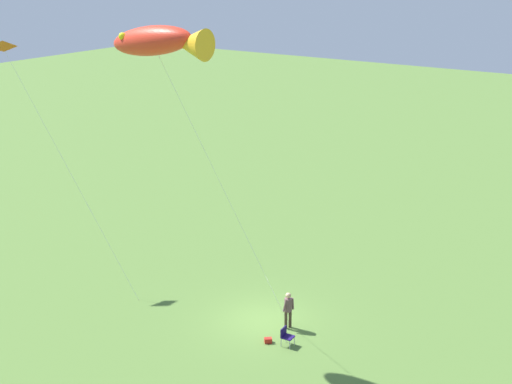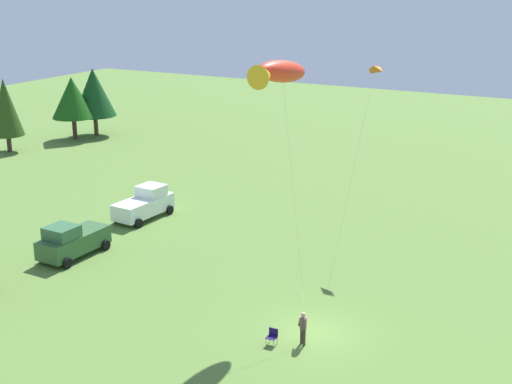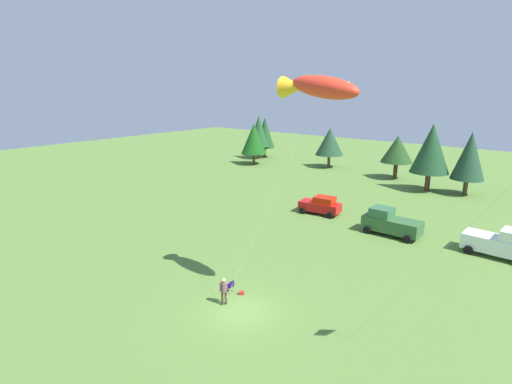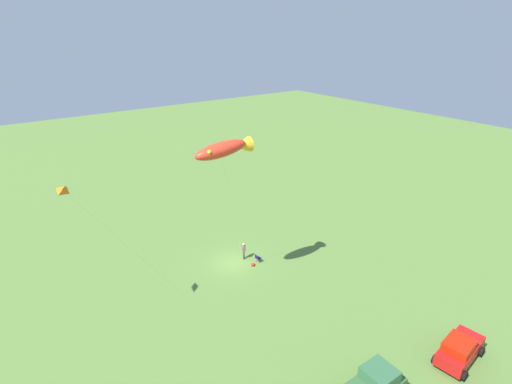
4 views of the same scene
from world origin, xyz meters
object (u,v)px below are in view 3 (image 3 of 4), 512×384
(person_kite_flyer, at_px, (224,289))
(car_red_sedan, at_px, (321,205))
(truck_white_pickup, at_px, (501,244))
(folding_chair, at_px, (230,285))
(kite_large_fish, at_px, (316,87))
(truck_green_flatbed, at_px, (390,223))
(backpack_on_grass, at_px, (242,293))

(person_kite_flyer, height_order, car_red_sedan, car_red_sedan)
(truck_white_pickup, bearing_deg, person_kite_flyer, -118.90)
(person_kite_flyer, height_order, folding_chair, person_kite_flyer)
(kite_large_fish, bearing_deg, truck_green_flatbed, 91.87)
(person_kite_flyer, relative_size, folding_chair, 2.12)
(truck_white_pickup, bearing_deg, car_red_sedan, -179.15)
(car_red_sedan, bearing_deg, person_kite_flyer, -84.05)
(person_kite_flyer, relative_size, truck_green_flatbed, 0.34)
(backpack_on_grass, height_order, car_red_sedan, car_red_sedan)
(car_red_sedan, relative_size, truck_green_flatbed, 0.87)
(folding_chair, distance_m, truck_white_pickup, 21.41)
(backpack_on_grass, height_order, truck_green_flatbed, truck_green_flatbed)
(folding_chair, distance_m, backpack_on_grass, 0.88)
(folding_chair, relative_size, truck_white_pickup, 0.16)
(folding_chair, bearing_deg, truck_white_pickup, -128.57)
(car_red_sedan, relative_size, kite_large_fish, 0.32)
(car_red_sedan, relative_size, truck_white_pickup, 0.86)
(car_red_sedan, bearing_deg, truck_green_flatbed, -17.05)
(truck_green_flatbed, bearing_deg, backpack_on_grass, 80.07)
(car_red_sedan, distance_m, truck_white_pickup, 16.38)
(person_kite_flyer, bearing_deg, car_red_sedan, -48.67)
(folding_chair, distance_m, car_red_sedan, 18.49)
(person_kite_flyer, height_order, truck_white_pickup, truck_white_pickup)
(person_kite_flyer, bearing_deg, folding_chair, -33.53)
(truck_white_pickup, xyz_separation_m, kite_large_fish, (-8.06, -15.16, 11.71))
(car_red_sedan, xyz_separation_m, kite_large_fish, (8.30, -15.99, 11.86))
(kite_large_fish, bearing_deg, person_kite_flyer, -138.18)
(backpack_on_grass, height_order, truck_white_pickup, truck_white_pickup)
(folding_chair, bearing_deg, car_red_sedan, -80.75)
(folding_chair, height_order, backpack_on_grass, folding_chair)
(folding_chair, bearing_deg, person_kite_flyer, 115.61)
(car_red_sedan, bearing_deg, folding_chair, -85.27)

